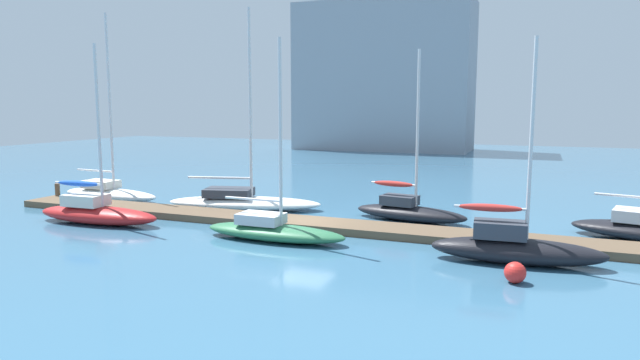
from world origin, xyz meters
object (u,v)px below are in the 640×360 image
Objects in this scene: sailboat_2 at (242,200)px; mooring_buoy_red at (515,273)px; sailboat_3 at (273,229)px; harbor_building_distant at (384,77)px; sailboat_0 at (109,191)px; sailboat_1 at (96,211)px; sailboat_4 at (409,210)px; sailboat_5 at (514,246)px.

sailboat_2 is 16.59m from mooring_buoy_red.
harbor_building_distant is (-8.53, 49.11, 8.78)m from sailboat_3.
sailboat_3 is 10.11m from mooring_buoy_red.
sailboat_0 is 6.88m from sailboat_1.
sailboat_0 reaches higher than sailboat_2.
mooring_buoy_red is (19.38, -2.07, -0.25)m from sailboat_1.
mooring_buoy_red is (23.57, -7.52, -0.19)m from sailboat_0.
sailboat_2 is (9.00, 0.40, -0.04)m from sailboat_0.
sailboat_2 reaches higher than sailboat_1.
sailboat_4 is 0.38× the size of harbor_building_distant.
sailboat_2 is 0.49× the size of harbor_building_distant.
sailboat_0 is at bearing 162.31° from mooring_buoy_red.
sailboat_3 is at bearing -64.61° from sailboat_2.
sailboat_5 is (19.23, 0.31, 0.04)m from sailboat_1.
sailboat_2 is (4.80, 5.85, -0.10)m from sailboat_1.
sailboat_1 reaches higher than sailboat_3.
sailboat_4 reaches higher than sailboat_5.
sailboat_3 is 9.72m from sailboat_5.
harbor_building_distant reaches higher than sailboat_3.
sailboat_5 reaches higher than mooring_buoy_red.
sailboat_1 is 19.49m from mooring_buoy_red.
sailboat_2 reaches higher than mooring_buoy_red.
harbor_building_distant is at bearing 86.45° from sailboat_1.
harbor_building_distant is (0.98, 49.28, 8.67)m from sailboat_1.
sailboat_0 is 24.74m from mooring_buoy_red.
sailboat_4 is at bearing 21.83° from sailboat_1.
harbor_building_distant reaches higher than sailboat_5.
sailboat_3 reaches higher than mooring_buoy_red.
sailboat_2 is 9.21m from sailboat_4.
sailboat_1 is at bearing -178.63° from sailboat_3.
sailboat_4 is (18.20, 0.85, 0.01)m from sailboat_0.
harbor_building_distant is (-3.81, 43.43, 8.76)m from sailboat_2.
sailboat_2 is 1.34× the size of sailboat_5.
mooring_buoy_red is (0.14, -2.38, -0.29)m from sailboat_5.
sailboat_0 reaches higher than sailboat_4.
sailboat_0 reaches higher than mooring_buoy_red.
sailboat_5 is 0.37× the size of harbor_building_distant.
sailboat_0 is 1.36× the size of sailboat_5.
sailboat_0 is at bearing -167.83° from sailboat_4.
sailboat_0 is 0.50× the size of harbor_building_distant.
sailboat_4 is (9.20, 0.45, 0.05)m from sailboat_2.
sailboat_4 is at bearing 127.02° from sailboat_5.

